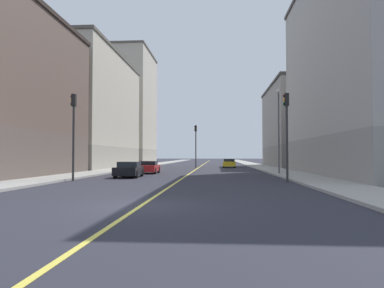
% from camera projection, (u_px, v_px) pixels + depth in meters
% --- Properties ---
extents(ground_plane, '(400.00, 400.00, 0.00)m').
position_uv_depth(ground_plane, '(141.00, 206.00, 12.79)').
color(ground_plane, '#2A2A33').
rests_on(ground_plane, ground).
extents(sidewalk_left, '(3.49, 168.00, 0.15)m').
position_uv_depth(sidewalk_left, '(257.00, 166.00, 60.95)').
color(sidewalk_left, '#9E9B93').
rests_on(sidewalk_left, ground).
extents(sidewalk_right, '(3.49, 168.00, 0.15)m').
position_uv_depth(sidewalk_right, '(146.00, 165.00, 62.33)').
color(sidewalk_right, '#9E9B93').
rests_on(sidewalk_right, ground).
extents(lane_center_stripe, '(0.16, 154.00, 0.01)m').
position_uv_depth(lane_center_stripe, '(201.00, 166.00, 61.64)').
color(lane_center_stripe, '#E5D14C').
rests_on(lane_center_stripe, ground).
extents(building_left_near, '(8.41, 24.53, 19.44)m').
position_uv_depth(building_left_near, '(358.00, 68.00, 31.62)').
color(building_left_near, gray).
rests_on(building_left_near, ground).
extents(building_left_mid, '(8.41, 20.13, 13.32)m').
position_uv_depth(building_left_mid, '(295.00, 126.00, 57.09)').
color(building_left_mid, slate).
rests_on(building_left_mid, ground).
extents(building_right_corner, '(8.41, 17.82, 14.51)m').
position_uv_depth(building_right_corner, '(7.00, 94.00, 30.54)').
color(building_right_corner, brown).
rests_on(building_right_corner, ground).
extents(building_right_midblock, '(8.41, 24.48, 16.97)m').
position_uv_depth(building_right_midblock, '(95.00, 111.00, 52.52)').
color(building_right_midblock, '#9D9688').
rests_on(building_right_midblock, ground).
extents(building_right_distant, '(8.41, 15.99, 24.29)m').
position_uv_depth(building_right_distant, '(132.00, 108.00, 75.73)').
color(building_right_distant, '#9D9688').
rests_on(building_right_distant, ground).
extents(traffic_light_left_near, '(0.40, 0.32, 6.19)m').
position_uv_depth(traffic_light_left_near, '(287.00, 125.00, 24.31)').
color(traffic_light_left_near, '#2D2D2D').
rests_on(traffic_light_left_near, ground).
extents(traffic_light_right_near, '(0.40, 0.32, 6.31)m').
position_uv_depth(traffic_light_right_near, '(73.00, 125.00, 25.39)').
color(traffic_light_right_near, '#2D2D2D').
rests_on(traffic_light_right_near, ground).
extents(traffic_light_median_far, '(0.40, 0.32, 6.38)m').
position_uv_depth(traffic_light_median_far, '(196.00, 140.00, 52.42)').
color(traffic_light_median_far, '#2D2D2D').
rests_on(traffic_light_median_far, ground).
extents(street_lamp_left_near, '(0.36, 0.36, 8.00)m').
position_uv_depth(street_lamp_left_near, '(279.00, 123.00, 33.15)').
color(street_lamp_left_near, '#4C4C51').
rests_on(street_lamp_left_near, ground).
extents(car_yellow, '(2.03, 4.28, 1.35)m').
position_uv_depth(car_yellow, '(229.00, 163.00, 53.87)').
color(car_yellow, gold).
rests_on(car_yellow, ground).
extents(car_black, '(2.06, 4.18, 1.32)m').
position_uv_depth(car_black, '(129.00, 170.00, 29.51)').
color(car_black, black).
rests_on(car_black, ground).
extents(car_red, '(1.90, 3.94, 1.28)m').
position_uv_depth(car_red, '(149.00, 167.00, 35.92)').
color(car_red, red).
rests_on(car_red, ground).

